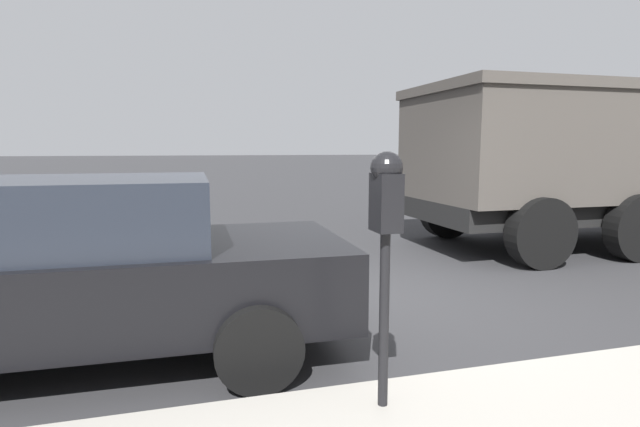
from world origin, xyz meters
The scene contains 4 objects.
ground_plane centered at (0.00, 0.00, 0.00)m, with size 220.00×220.00×0.00m, color #333335.
parking_meter centered at (-2.51, 0.70, 1.36)m, with size 0.21×0.19×1.55m.
car_black centered at (-0.88, 2.75, 0.79)m, with size 2.05×4.41×1.50m.
dump_truck centered at (2.11, -5.52, 1.62)m, with size 2.95×7.09×2.89m.
Camera 1 is at (-5.19, 1.85, 1.74)m, focal length 28.00 mm.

